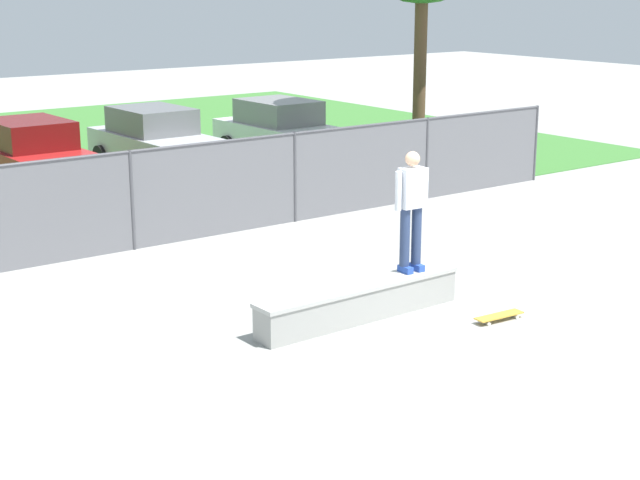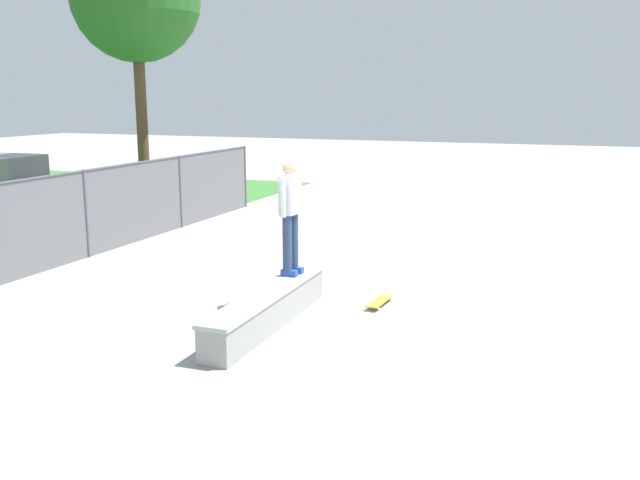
{
  "view_description": "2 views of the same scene",
  "coord_description": "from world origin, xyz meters",
  "px_view_note": "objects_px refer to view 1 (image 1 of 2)",
  "views": [
    {
      "loc": [
        -9.29,
        -9.64,
        4.76
      ],
      "look_at": [
        -1.39,
        1.02,
        1.22
      ],
      "focal_mm": 54.64,
      "sensor_mm": 36.0,
      "label": 1
    },
    {
      "loc": [
        -9.77,
        -3.51,
        3.36
      ],
      "look_at": [
        -0.32,
        0.15,
        1.24
      ],
      "focal_mm": 39.22,
      "sensor_mm": 36.0,
      "label": 2
    }
  ],
  "objects_px": {
    "skateboard": "(499,316)",
    "car_white": "(281,131)",
    "concrete_ledge": "(360,302)",
    "car_silver": "(155,140)",
    "car_red": "(32,156)",
    "skateboarder": "(411,206)"
  },
  "relations": [
    {
      "from": "car_silver",
      "to": "car_white",
      "type": "distance_m",
      "value": 3.56
    },
    {
      "from": "skateboard",
      "to": "car_silver",
      "type": "xyz_separation_m",
      "value": [
        1.24,
        13.1,
        0.77
      ]
    },
    {
      "from": "skateboard",
      "to": "car_red",
      "type": "xyz_separation_m",
      "value": [
        -2.1,
        12.76,
        0.77
      ]
    },
    {
      "from": "skateboarder",
      "to": "car_white",
      "type": "distance_m",
      "value": 12.44
    },
    {
      "from": "car_white",
      "to": "skateboard",
      "type": "bearing_deg",
      "value": -110.74
    },
    {
      "from": "skateboarder",
      "to": "car_white",
      "type": "xyz_separation_m",
      "value": [
        5.32,
        11.23,
        -0.7
      ]
    },
    {
      "from": "concrete_ledge",
      "to": "car_silver",
      "type": "distance_m",
      "value": 12.2
    },
    {
      "from": "skateboarder",
      "to": "car_white",
      "type": "relative_size",
      "value": 0.43
    },
    {
      "from": "car_white",
      "to": "concrete_ledge",
      "type": "bearing_deg",
      "value": -119.29
    },
    {
      "from": "skateboard",
      "to": "car_white",
      "type": "height_order",
      "value": "car_white"
    },
    {
      "from": "concrete_ledge",
      "to": "car_white",
      "type": "xyz_separation_m",
      "value": [
        6.34,
        11.3,
        0.57
      ]
    },
    {
      "from": "concrete_ledge",
      "to": "car_silver",
      "type": "bearing_deg",
      "value": 76.59
    },
    {
      "from": "concrete_ledge",
      "to": "car_red",
      "type": "distance_m",
      "value": 11.54
    },
    {
      "from": "skateboarder",
      "to": "car_red",
      "type": "relative_size",
      "value": 0.43
    },
    {
      "from": "car_red",
      "to": "car_white",
      "type": "relative_size",
      "value": 1.0
    },
    {
      "from": "car_red",
      "to": "skateboarder",
      "type": "bearing_deg",
      "value": -82.35
    },
    {
      "from": "skateboarder",
      "to": "car_white",
      "type": "height_order",
      "value": "skateboarder"
    },
    {
      "from": "concrete_ledge",
      "to": "car_silver",
      "type": "height_order",
      "value": "car_silver"
    },
    {
      "from": "skateboard",
      "to": "car_white",
      "type": "distance_m",
      "value": 13.44
    },
    {
      "from": "car_silver",
      "to": "car_red",
      "type": "bearing_deg",
      "value": -174.29
    },
    {
      "from": "skateboard",
      "to": "car_white",
      "type": "relative_size",
      "value": 0.19
    },
    {
      "from": "concrete_ledge",
      "to": "car_white",
      "type": "bearing_deg",
      "value": 60.71
    }
  ]
}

